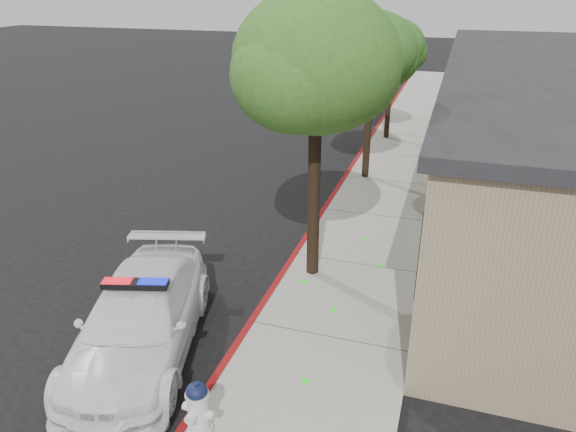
# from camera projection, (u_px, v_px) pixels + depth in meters

# --- Properties ---
(ground) EXTENTS (120.00, 120.00, 0.00)m
(ground) POSITION_uv_depth(u_px,v_px,m) (249.00, 327.00, 10.76)
(ground) COLOR black
(ground) RESTS_ON ground
(sidewalk) EXTENTS (3.20, 60.00, 0.15)m
(sidewalk) POSITION_uv_depth(u_px,v_px,m) (356.00, 266.00, 12.90)
(sidewalk) COLOR gray
(sidewalk) RESTS_ON ground
(red_curb) EXTENTS (0.14, 60.00, 0.16)m
(red_curb) POSITION_uv_depth(u_px,v_px,m) (295.00, 256.00, 13.32)
(red_curb) COLOR maroon
(red_curb) RESTS_ON ground
(clapboard_building) EXTENTS (7.30, 20.89, 4.24)m
(clapboard_building) POSITION_uv_depth(u_px,v_px,m) (567.00, 136.00, 15.87)
(clapboard_building) COLOR #998264
(clapboard_building) RESTS_ON ground
(police_car) EXTENTS (3.22, 5.21, 1.53)m
(police_car) POSITION_uv_depth(u_px,v_px,m) (140.00, 319.00, 9.80)
(police_car) COLOR white
(police_car) RESTS_ON ground
(fire_hydrant) EXTENTS (0.53, 0.46, 0.92)m
(fire_hydrant) POSITION_uv_depth(u_px,v_px,m) (198.00, 408.00, 7.91)
(fire_hydrant) COLOR silver
(fire_hydrant) RESTS_ON sidewalk
(street_tree_near) EXTENTS (3.39, 3.58, 6.21)m
(street_tree_near) POSITION_uv_depth(u_px,v_px,m) (317.00, 69.00, 10.61)
(street_tree_near) COLOR black
(street_tree_near) RESTS_ON sidewalk
(street_tree_mid) EXTENTS (2.87, 2.91, 5.42)m
(street_tree_mid) POSITION_uv_depth(u_px,v_px,m) (373.00, 54.00, 16.88)
(street_tree_mid) COLOR black
(street_tree_mid) RESTS_ON sidewalk
(street_tree_far) EXTENTS (2.67, 2.62, 4.88)m
(street_tree_far) POSITION_uv_depth(u_px,v_px,m) (394.00, 49.00, 21.52)
(street_tree_far) COLOR black
(street_tree_far) RESTS_ON sidewalk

